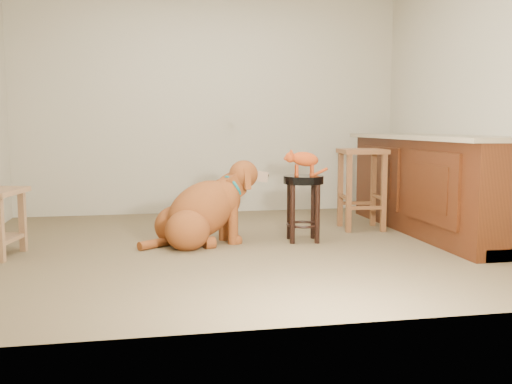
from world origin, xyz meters
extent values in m
cube|color=brown|center=(0.00, 0.00, 0.00)|extent=(4.50, 4.00, 0.01)
cube|color=#B2A990|center=(0.00, 2.00, 1.30)|extent=(4.50, 0.04, 2.60)
cube|color=#B2A990|center=(0.00, -2.00, 1.30)|extent=(4.50, 0.04, 2.60)
cube|color=#B2A990|center=(2.25, 0.00, 1.30)|extent=(0.04, 4.00, 2.60)
cube|color=#431D0C|center=(1.95, 0.30, 0.45)|extent=(0.60, 2.50, 0.90)
cube|color=gray|center=(1.92, 0.30, 0.92)|extent=(0.70, 2.56, 0.04)
cube|color=black|center=(1.99, 0.30, 0.05)|extent=(0.52, 2.50, 0.10)
cube|color=#431D0C|center=(1.64, -0.25, 0.50)|extent=(0.02, 0.90, 0.62)
cube|color=#431D0C|center=(1.64, 0.85, 0.50)|extent=(0.02, 0.90, 0.62)
cube|color=#371709|center=(1.63, -0.25, 0.50)|extent=(0.02, 0.60, 0.40)
cube|color=#371709|center=(1.63, 0.85, 0.50)|extent=(0.02, 0.60, 0.40)
cylinder|color=black|center=(0.73, 0.22, 0.26)|extent=(0.04, 0.04, 0.52)
cylinder|color=black|center=(0.51, 0.24, 0.26)|extent=(0.04, 0.04, 0.52)
cylinder|color=black|center=(0.70, 0.00, 0.26)|extent=(0.04, 0.04, 0.52)
cylinder|color=black|center=(0.48, 0.03, 0.26)|extent=(0.04, 0.04, 0.52)
torus|color=black|center=(0.61, 0.12, 0.15)|extent=(0.34, 0.34, 0.02)
cylinder|color=black|center=(0.61, 0.12, 0.55)|extent=(0.36, 0.36, 0.07)
cube|color=brown|center=(1.53, 0.75, 0.38)|extent=(0.05, 0.05, 0.76)
cube|color=brown|center=(1.18, 0.79, 0.38)|extent=(0.05, 0.05, 0.76)
cube|color=brown|center=(1.49, 0.41, 0.38)|extent=(0.05, 0.05, 0.76)
cube|color=brown|center=(1.15, 0.44, 0.38)|extent=(0.05, 0.05, 0.76)
cube|color=brown|center=(1.34, 0.60, 0.78)|extent=(0.47, 0.47, 0.04)
cube|color=brown|center=(-1.77, 0.15, 0.25)|extent=(0.06, 0.06, 0.50)
cube|color=brown|center=(-1.85, -0.24, 0.25)|extent=(0.06, 0.06, 0.50)
ellipsoid|color=brown|center=(-0.51, 0.22, 0.16)|extent=(0.46, 0.41, 0.35)
ellipsoid|color=brown|center=(-0.43, -0.06, 0.16)|extent=(0.46, 0.41, 0.35)
cylinder|color=brown|center=(-0.34, 0.29, 0.04)|extent=(0.11, 0.13, 0.11)
cylinder|color=brown|center=(-0.25, -0.02, 0.04)|extent=(0.11, 0.13, 0.11)
ellipsoid|color=brown|center=(-0.30, 0.13, 0.30)|extent=(0.87, 0.62, 0.71)
ellipsoid|color=brown|center=(-0.10, 0.19, 0.39)|extent=(0.37, 0.40, 0.36)
cylinder|color=brown|center=(-0.08, 0.30, 0.21)|extent=(0.11, 0.11, 0.41)
cylinder|color=brown|center=(-0.03, 0.11, 0.21)|extent=(0.11, 0.11, 0.41)
sphere|color=brown|center=(-0.05, 0.31, 0.03)|extent=(0.11, 0.11, 0.11)
sphere|color=brown|center=(0.00, 0.12, 0.03)|extent=(0.11, 0.11, 0.11)
cylinder|color=brown|center=(-0.02, 0.22, 0.50)|extent=(0.30, 0.25, 0.26)
ellipsoid|color=brown|center=(0.09, 0.25, 0.60)|extent=(0.32, 0.30, 0.25)
cube|color=#97775E|center=(0.22, 0.29, 0.58)|extent=(0.19, 0.14, 0.11)
sphere|color=black|center=(0.30, 0.31, 0.58)|extent=(0.06, 0.06, 0.06)
cube|color=brown|center=(0.04, 0.35, 0.57)|extent=(0.07, 0.08, 0.19)
cube|color=brown|center=(0.10, 0.13, 0.57)|extent=(0.07, 0.08, 0.19)
torus|color=#0D6368|center=(-0.02, 0.22, 0.49)|extent=(0.20, 0.27, 0.22)
cylinder|color=#D8BF4C|center=(0.04, 0.23, 0.41)|extent=(0.02, 0.05, 0.05)
cylinder|color=brown|center=(-0.70, 0.07, 0.04)|extent=(0.31, 0.25, 0.08)
ellipsoid|color=#A53810|center=(0.62, 0.12, 0.73)|extent=(0.27, 0.15, 0.16)
cylinder|color=#A53810|center=(0.55, 0.16, 0.64)|extent=(0.02, 0.02, 0.10)
sphere|color=#A53810|center=(0.55, 0.16, 0.60)|extent=(0.03, 0.03, 0.03)
cylinder|color=#A53810|center=(0.54, 0.10, 0.64)|extent=(0.02, 0.02, 0.10)
sphere|color=#A53810|center=(0.54, 0.10, 0.60)|extent=(0.03, 0.03, 0.03)
cylinder|color=#A53810|center=(0.69, 0.15, 0.64)|extent=(0.02, 0.02, 0.10)
sphere|color=#A53810|center=(0.69, 0.15, 0.60)|extent=(0.03, 0.03, 0.03)
cylinder|color=#A53810|center=(0.68, 0.08, 0.64)|extent=(0.02, 0.02, 0.10)
sphere|color=#A53810|center=(0.68, 0.08, 0.60)|extent=(0.03, 0.03, 0.03)
sphere|color=#A53810|center=(0.49, 0.14, 0.75)|extent=(0.09, 0.09, 0.09)
sphere|color=#A53810|center=(0.45, 0.14, 0.74)|extent=(0.04, 0.04, 0.04)
sphere|color=brown|center=(0.44, 0.14, 0.74)|extent=(0.01, 0.01, 0.01)
cone|color=#A53810|center=(0.50, 0.16, 0.80)|extent=(0.04, 0.04, 0.04)
cone|color=#C66B60|center=(0.50, 0.16, 0.80)|extent=(0.02, 0.02, 0.03)
cone|color=#A53810|center=(0.49, 0.11, 0.80)|extent=(0.04, 0.04, 0.04)
cone|color=#C66B60|center=(0.49, 0.11, 0.80)|extent=(0.02, 0.02, 0.03)
cylinder|color=#A53810|center=(0.75, 0.14, 0.61)|extent=(0.19, 0.09, 0.09)
camera|label=1|loc=(-0.75, -4.73, 1.03)|focal=40.00mm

